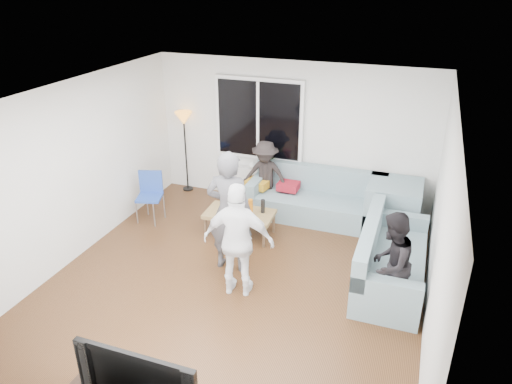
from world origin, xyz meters
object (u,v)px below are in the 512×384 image
at_px(sofa_back_section, 316,196).
at_px(side_chair, 149,198).
at_px(player_left, 229,212).
at_px(television, 144,374).
at_px(floor_lamp, 186,152).
at_px(coffee_table, 240,223).
at_px(sofa_right_section, 393,255).
at_px(player_right, 239,241).
at_px(spectator_right, 390,264).
at_px(spectator_back, 265,176).

bearing_deg(sofa_back_section, side_chair, -158.28).
height_order(player_left, television, player_left).
distance_m(floor_lamp, player_left, 2.90).
height_order(sofa_back_section, coffee_table, sofa_back_section).
distance_m(side_chair, television, 4.35).
bearing_deg(sofa_right_section, television, 150.73).
bearing_deg(coffee_table, player_left, -76.48).
bearing_deg(player_right, floor_lamp, -59.09).
height_order(player_right, spectator_right, player_right).
bearing_deg(floor_lamp, spectator_right, -31.27).
relative_size(floor_lamp, spectator_back, 1.21).
distance_m(side_chair, floor_lamp, 1.42).
bearing_deg(floor_lamp, side_chair, -90.00).
distance_m(player_left, spectator_right, 2.25).
xyz_separation_m(side_chair, spectator_right, (4.07, -1.09, 0.26)).
distance_m(floor_lamp, spectator_back, 1.74).
relative_size(player_left, television, 1.56).
bearing_deg(spectator_back, sofa_right_section, -34.64).
height_order(coffee_table, spectator_back, spectator_back).
bearing_deg(spectator_back, floor_lamp, 168.25).
distance_m(sofa_back_section, player_right, 2.49).
bearing_deg(spectator_right, sofa_right_section, -162.36).
bearing_deg(spectator_back, sofa_back_section, -3.76).
bearing_deg(player_right, sofa_back_section, -108.14).
xyz_separation_m(sofa_back_section, spectator_back, (-0.93, 0.03, 0.22)).
bearing_deg(spectator_right, coffee_table, -97.88).
bearing_deg(sofa_back_section, floor_lamp, 172.95).
xyz_separation_m(coffee_table, floor_lamp, (-1.62, 1.30, 0.58)).
height_order(side_chair, player_left, player_left).
xyz_separation_m(spectator_back, television, (0.52, -4.80, 0.12)).
xyz_separation_m(player_left, spectator_back, (-0.13, 1.94, -0.25)).
bearing_deg(player_left, floor_lamp, -54.11).
bearing_deg(sofa_back_section, player_left, -112.70).
xyz_separation_m(floor_lamp, player_right, (2.18, -2.75, 0.01)).
xyz_separation_m(sofa_back_section, side_chair, (-2.64, -1.05, 0.01)).
distance_m(coffee_table, side_chair, 1.63).
xyz_separation_m(floor_lamp, television, (2.23, -5.10, -0.01)).
bearing_deg(spectator_right, floor_lamp, -103.63).
distance_m(side_chair, player_left, 2.08).
bearing_deg(sofa_back_section, spectator_back, 178.15).
relative_size(side_chair, spectator_right, 0.63).
height_order(floor_lamp, television, floor_lamp).
xyz_separation_m(coffee_table, side_chair, (-1.62, -0.08, 0.23)).
bearing_deg(sofa_right_section, coffee_table, 78.17).
bearing_deg(spectator_back, spectator_right, -44.55).
xyz_separation_m(side_chair, spectator_back, (1.71, 1.08, 0.22)).
bearing_deg(floor_lamp, spectator_back, -9.84).
xyz_separation_m(coffee_table, player_right, (0.57, -1.45, 0.59)).
bearing_deg(spectator_right, television, -17.38).
height_order(sofa_back_section, side_chair, side_chair).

